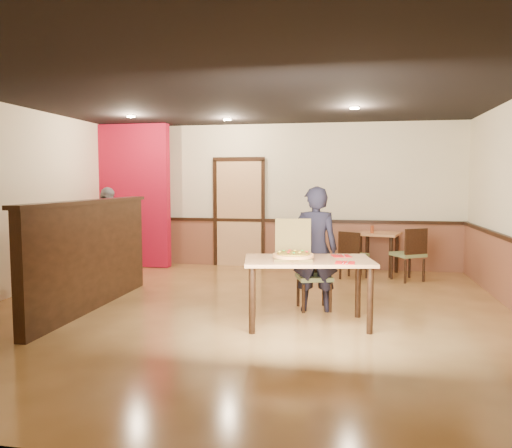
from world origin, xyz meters
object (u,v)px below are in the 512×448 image
Objects in this scene: side_chair_right at (410,252)px; diner_chair at (313,273)px; diner at (315,249)px; side_chair_left at (352,253)px; passerby at (107,230)px; condiment at (372,229)px; side_table at (379,242)px; pizza_box at (293,254)px; main_table at (308,268)px.

diner_chair is at bearing 23.23° from side_chair_right.
side_chair_left is at bearing -107.71° from diner.
passerby reaches higher than side_chair_right.
diner_chair is 6.15× the size of condiment.
condiment is (4.76, 0.71, 0.04)m from passerby.
passerby reaches higher than diner_chair.
side_table is 0.55× the size of passerby.
side_table is at bearing 64.47° from pizza_box.
condiment is at bearing -69.10° from side_chair_right.
condiment is at bearing 54.26° from diner_chair.
side_chair_left is at bearing 69.48° from main_table.
diner_chair is (0.00, 0.81, -0.21)m from main_table.
side_chair_right reaches higher than main_table.
passerby is (-4.41, -0.23, 0.34)m from side_chair_left.
pizza_box is (-0.18, -0.84, 0.37)m from diner_chair.
condiment is at bearing -71.30° from passerby.
diner_chair is at bearing 71.20° from pizza_box.
diner is 0.73m from pizza_box.
pizza_box is (3.71, -2.69, 0.05)m from passerby.
passerby is (-3.91, 1.99, -0.02)m from diner.
diner_chair is 2.15m from side_chair_left.
diner is 11.60× the size of condiment.
main_table is 0.83m from diner_chair.
condiment is (0.35, 0.48, 0.37)m from side_chair_left.
main_table is at bearing -104.65° from condiment.
diner is 2.93× the size of pizza_box.
side_chair_right is (1.49, 2.88, -0.18)m from main_table.
diner reaches higher than main_table.
main_table is 3.64m from side_table.
side_chair_left is 0.51× the size of diner.
diner_chair is 0.37m from diner.
pizza_box is (-0.21, -0.70, 0.03)m from diner.
diner reaches higher than passerby.
main_table is 1.00× the size of passerby.
diner_chair is 0.54× the size of passerby.
passerby is (-4.89, -0.83, 0.21)m from side_table.
pizza_box reaches higher than side_table.
diner_chair is at bearing -110.56° from side_table.
condiment is at bearing 65.80° from pizza_box.
passerby is at bearing -171.58° from condiment.
side_table is 0.31m from condiment.
pizza_box reaches higher than main_table.
diner is 1.03× the size of passerby.
side_chair_right is (0.96, -0.00, 0.04)m from side_chair_left.
main_table is 2.94m from side_chair_left.
side_chair_right is 0.57× the size of passerby.
passerby is 11.31× the size of condiment.
side_table is 4.96m from passerby.
main_table is 1.85× the size of diner_chair.
pizza_box is 3.96× the size of condiment.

